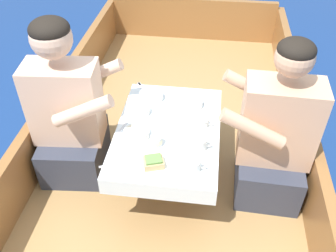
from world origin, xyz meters
TOP-DOWN VIEW (x-y plane):
  - ground_plane at (0.00, 0.00)m, footprint 60.00×60.00m
  - boat_deck at (0.00, 0.00)m, footprint 1.72×3.73m
  - gunwale_port at (-0.83, 0.00)m, footprint 0.06×3.73m
  - gunwale_starboard at (0.83, 0.00)m, footprint 0.06×3.73m
  - bow_coaming at (0.00, 1.84)m, footprint 1.60×0.06m
  - cockpit_table at (0.00, -0.13)m, footprint 0.58×0.85m
  - person_port at (-0.59, -0.10)m, footprint 0.55×0.48m
  - person_starboard at (0.59, -0.12)m, footprint 0.53×0.45m
  - plate_sandwich at (-0.03, -0.43)m, footprint 0.20×0.20m
  - plate_bread at (-0.02, -0.07)m, footprint 0.18×0.18m
  - sandwich at (-0.03, -0.43)m, footprint 0.12×0.11m
  - bowl_port_near at (-0.16, -0.21)m, footprint 0.14×0.14m
  - bowl_starboard_near at (0.12, 0.11)m, footprint 0.13×0.13m
  - bowl_center_far at (-0.14, 0.15)m, footprint 0.15×0.15m
  - bowl_port_far at (-0.19, -0.01)m, footprint 0.12×0.12m
  - coffee_cup_port at (0.16, -0.43)m, footprint 0.10×0.08m
  - coffee_cup_starboard at (0.19, -0.08)m, footprint 0.10×0.07m
  - coffee_cup_center at (0.19, -0.27)m, footprint 0.11×0.08m
  - tin_can at (-0.05, -0.27)m, footprint 0.07×0.07m
  - utensil_fork_port at (-0.22, 0.25)m, footprint 0.10×0.16m
  - utensil_spoon_center at (-0.18, -0.38)m, footprint 0.13×0.13m
  - utensil_spoon_port at (0.03, -0.19)m, footprint 0.12×0.14m
  - utensil_knife_starboard at (-0.23, -0.44)m, footprint 0.16×0.07m
  - utensil_spoon_starboard at (0.11, -0.12)m, footprint 0.04×0.17m
  - utensil_knife_port at (-0.25, -0.13)m, footprint 0.06×0.17m

SIDE VIEW (x-z plane):
  - ground_plane at x=0.00m, z-range 0.00..0.00m
  - boat_deck at x=0.00m, z-range 0.00..0.34m
  - gunwale_port at x=-0.83m, z-range 0.34..0.69m
  - gunwale_starboard at x=0.83m, z-range 0.34..0.69m
  - bow_coaming at x=0.00m, z-range 0.34..0.74m
  - cockpit_table at x=0.00m, z-range 0.50..0.90m
  - person_starboard at x=0.59m, z-range 0.24..1.22m
  - utensil_fork_port at x=-0.22m, z-range 0.74..0.75m
  - utensil_knife_starboard at x=-0.23m, z-range 0.74..0.75m
  - utensil_knife_port at x=-0.25m, z-range 0.74..0.75m
  - utensil_spoon_center at x=-0.18m, z-range 0.74..0.75m
  - utensil_spoon_port at x=0.03m, z-range 0.74..0.75m
  - utensil_spoon_starboard at x=0.11m, z-range 0.74..0.75m
  - plate_bread at x=-0.02m, z-range 0.74..0.75m
  - plate_sandwich at x=-0.03m, z-range 0.74..0.75m
  - person_port at x=-0.59m, z-range 0.25..1.26m
  - bowl_starboard_near at x=0.12m, z-range 0.74..0.79m
  - bowl_center_far at x=-0.14m, z-range 0.74..0.79m
  - bowl_port_far at x=-0.19m, z-range 0.74..0.79m
  - bowl_port_near at x=-0.16m, z-range 0.74..0.79m
  - coffee_cup_starboard at x=0.19m, z-range 0.74..0.79m
  - tin_can at x=-0.05m, z-range 0.74..0.80m
  - coffee_cup_port at x=0.16m, z-range 0.74..0.80m
  - sandwich at x=-0.03m, z-range 0.75..0.80m
  - coffee_cup_center at x=0.19m, z-range 0.74..0.81m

